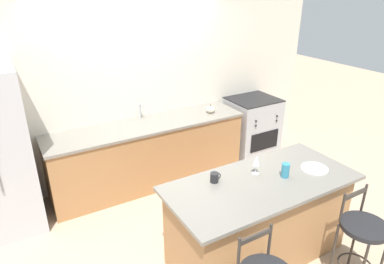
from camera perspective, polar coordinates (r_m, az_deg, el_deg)
ground_plane at (r=4.75m, az=-5.06°, el=-10.25°), size 18.00×18.00×0.00m
wall_back at (r=4.80m, az=-9.43°, el=7.72°), size 6.00×0.07×2.70m
back_counter at (r=4.83m, az=-7.26°, el=-3.48°), size 2.72×0.71×0.90m
sink_faucet at (r=4.78m, az=-8.59°, el=3.78°), size 0.02×0.13×0.22m
kitchen_island at (r=3.62m, az=11.09°, el=-14.06°), size 1.90×0.87×0.90m
oven_range at (r=5.68m, az=9.86°, el=0.90°), size 0.75×0.69×0.96m
bar_stool_far at (r=3.57m, az=26.43°, el=-15.16°), size 0.42×0.42×0.96m
dinner_plate at (r=3.71m, az=19.76°, el=-5.70°), size 0.27×0.27×0.02m
wine_glass at (r=3.41m, az=10.69°, el=-4.73°), size 0.07×0.07×0.20m
coffee_mug at (r=3.27m, az=3.79°, el=-7.56°), size 0.11×0.08×0.09m
tumbler_cup at (r=3.45m, az=15.30°, el=-6.18°), size 0.08×0.08×0.14m
pumpkin_decoration at (r=4.98m, az=3.11°, el=3.80°), size 0.13×0.13×0.13m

